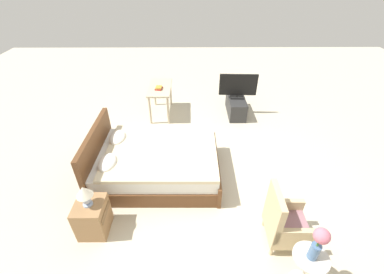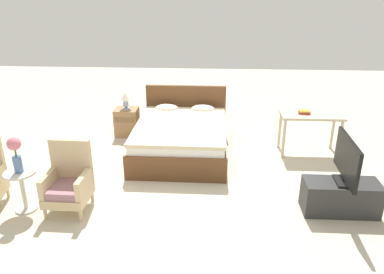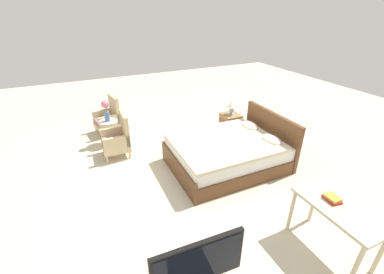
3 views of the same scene
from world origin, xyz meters
name	(u,v)px [view 3 (image 3 of 3)]	position (x,y,z in m)	size (l,w,h in m)	color
ground_plane	(184,175)	(0.00, 0.00, 0.00)	(16.00, 16.00, 0.00)	beige
bed	(229,152)	(0.06, 0.94, 0.30)	(1.58, 2.14, 0.96)	brown
armchair_by_window_left	(109,119)	(-2.45, -0.94, 0.37)	(0.62, 0.62, 0.92)	#CCB284
armchair_by_window_right	(118,139)	(-1.27, -0.94, 0.37)	(0.55, 0.55, 0.92)	#CCB284
side_table	(109,130)	(-1.86, -1.03, 0.35)	(0.40, 0.40, 0.56)	beige
flower_vase	(106,109)	(-1.86, -1.03, 0.86)	(0.17, 0.17, 0.48)	#4C709E
nightstand	(230,125)	(-1.09, 1.69, 0.27)	(0.44, 0.41, 0.54)	#997047
table_lamp	(232,106)	(-1.09, 1.69, 0.75)	(0.22, 0.22, 0.33)	#9EADC6
tv_flatscreen	(198,265)	(2.28, -0.83, 0.75)	(0.21, 0.90, 0.60)	black
vanity_desk	(337,214)	(2.28, 1.03, 0.62)	(1.04, 0.52, 0.73)	beige
book_stack	(332,198)	(2.16, 1.05, 0.75)	(0.22, 0.18, 0.06)	#AD2823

